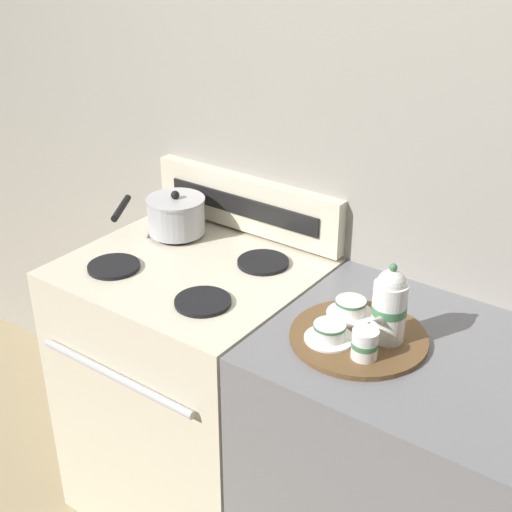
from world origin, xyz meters
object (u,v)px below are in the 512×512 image
at_px(saucepan, 175,215).
at_px(serving_tray, 358,337).
at_px(stove, 195,390).
at_px(teacup_right, 350,307).
at_px(teapot, 389,305).
at_px(teacup_left, 329,332).
at_px(creamer_jug, 365,344).

height_order(saucepan, serving_tray, saucepan).
height_order(stove, teacup_right, teacup_right).
relative_size(stove, teacup_right, 7.55).
bearing_deg(teacup_right, teapot, -19.97).
relative_size(teapot, teacup_right, 1.68).
bearing_deg(teapot, stove, 178.13).
bearing_deg(teacup_right, serving_tray, -47.73).
relative_size(serving_tray, teacup_right, 2.78).
bearing_deg(teacup_left, serving_tray, 50.10).
bearing_deg(teapot, creamer_jug, -94.55).
bearing_deg(creamer_jug, saucepan, 162.48).
xyz_separation_m(stove, serving_tray, (0.60, -0.05, 0.47)).
relative_size(stove, creamer_jug, 12.68).
relative_size(teacup_right, creamer_jug, 1.68).
xyz_separation_m(stove, saucepan, (-0.18, 0.14, 0.54)).
bearing_deg(saucepan, creamer_jug, -17.52).
bearing_deg(creamer_jug, teacup_left, 171.65).
distance_m(stove, serving_tray, 0.77).
distance_m(serving_tray, teacup_right, 0.10).
bearing_deg(teacup_right, stove, -177.36).
height_order(stove, teacup_left, teacup_left).
xyz_separation_m(serving_tray, teapot, (0.06, 0.02, 0.10)).
bearing_deg(teacup_left, creamer_jug, -8.35).
xyz_separation_m(teapot, teacup_right, (-0.13, 0.05, -0.08)).
bearing_deg(teapot, saucepan, 169.08).
distance_m(serving_tray, teapot, 0.12).
bearing_deg(stove, serving_tray, -4.42).
xyz_separation_m(serving_tray, creamer_jug, (0.06, -0.08, 0.04)).
height_order(teapot, teacup_right, teapot).
bearing_deg(creamer_jug, teacup_right, 129.15).
height_order(saucepan, teacup_right, saucepan).
relative_size(saucepan, teacup_left, 2.43).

